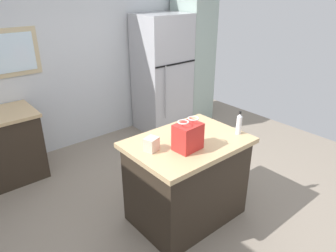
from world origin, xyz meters
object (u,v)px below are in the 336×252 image
object	(u,v)px
refrigerator	(162,74)
tall_cabinet	(193,58)
shopping_bag	(188,136)
bottle	(239,124)
kitchen_island	(187,179)
small_box	(151,144)

from	to	relation	value
refrigerator	tall_cabinet	size ratio (longest dim) A/B	0.85
refrigerator	shopping_bag	bearing A→B (deg)	-123.69
refrigerator	bottle	size ratio (longest dim) A/B	7.76
shopping_bag	refrigerator	bearing A→B (deg)	56.31
kitchen_island	small_box	bearing A→B (deg)	170.14
kitchen_island	shopping_bag	bearing A→B (deg)	-134.17
kitchen_island	bottle	bearing A→B (deg)	-23.50
kitchen_island	tall_cabinet	bearing A→B (deg)	45.19
tall_cabinet	shopping_bag	size ratio (longest dim) A/B	7.57
kitchen_island	small_box	distance (m)	0.65
tall_cabinet	shopping_bag	world-z (taller)	tall_cabinet
refrigerator	bottle	distance (m)	2.33
kitchen_island	small_box	world-z (taller)	small_box
kitchen_island	tall_cabinet	distance (m)	2.86
refrigerator	kitchen_island	bearing A→B (deg)	-122.93
refrigerator	small_box	size ratio (longest dim) A/B	14.91
tall_cabinet	small_box	bearing A→B (deg)	-140.96
small_box	bottle	world-z (taller)	bottle
small_box	refrigerator	bearing A→B (deg)	48.81
shopping_bag	small_box	bearing A→B (deg)	144.85
shopping_bag	small_box	size ratio (longest dim) A/B	2.33
tall_cabinet	bottle	bearing A→B (deg)	-123.77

